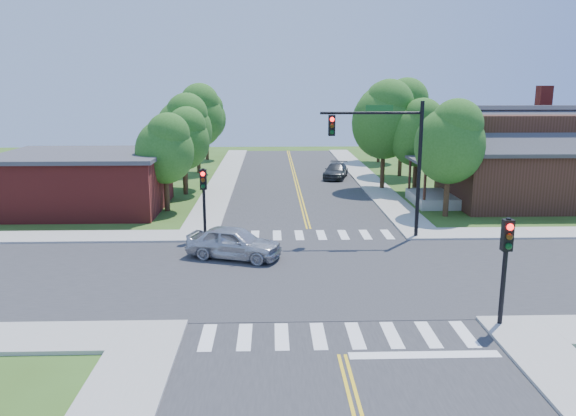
{
  "coord_description": "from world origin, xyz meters",
  "views": [
    {
      "loc": [
        -2.12,
        -23.05,
        8.08
      ],
      "look_at": [
        -1.3,
        3.3,
        2.2
      ],
      "focal_mm": 35.0,
      "sensor_mm": 36.0,
      "label": 1
    }
  ],
  "objects_px": {
    "house_ne": "(525,155)",
    "signal_mast_ne": "(388,147)",
    "signal_pole_nw": "(204,190)",
    "car_silver": "(234,243)",
    "signal_pole_se": "(506,252)",
    "car_dgrey": "(336,171)"
  },
  "relations": [
    {
      "from": "signal_pole_nw",
      "to": "car_dgrey",
      "type": "distance_m",
      "value": 21.33
    },
    {
      "from": "signal_mast_ne",
      "to": "signal_pole_nw",
      "type": "xyz_separation_m",
      "value": [
        -9.51,
        -0.01,
        -2.19
      ]
    },
    {
      "from": "signal_pole_se",
      "to": "signal_pole_nw",
      "type": "height_order",
      "value": "same"
    },
    {
      "from": "signal_mast_ne",
      "to": "house_ne",
      "type": "bearing_deg",
      "value": 37.68
    },
    {
      "from": "signal_pole_nw",
      "to": "car_silver",
      "type": "xyz_separation_m",
      "value": [
        1.73,
        -3.33,
        -1.9
      ]
    },
    {
      "from": "car_silver",
      "to": "car_dgrey",
      "type": "relative_size",
      "value": 1.02
    },
    {
      "from": "signal_pole_nw",
      "to": "house_ne",
      "type": "relative_size",
      "value": 0.29
    },
    {
      "from": "signal_pole_se",
      "to": "house_ne",
      "type": "xyz_separation_m",
      "value": [
        9.51,
        19.86,
        0.67
      ]
    },
    {
      "from": "signal_pole_se",
      "to": "signal_pole_nw",
      "type": "relative_size",
      "value": 1.0
    },
    {
      "from": "signal_pole_nw",
      "to": "house_ne",
      "type": "bearing_deg",
      "value": 22.69
    },
    {
      "from": "signal_pole_nw",
      "to": "car_silver",
      "type": "relative_size",
      "value": 0.79
    },
    {
      "from": "house_ne",
      "to": "signal_mast_ne",
      "type": "bearing_deg",
      "value": -142.32
    },
    {
      "from": "signal_pole_se",
      "to": "car_dgrey",
      "type": "relative_size",
      "value": 0.81
    },
    {
      "from": "house_ne",
      "to": "car_dgrey",
      "type": "relative_size",
      "value": 2.77
    },
    {
      "from": "signal_mast_ne",
      "to": "signal_pole_nw",
      "type": "distance_m",
      "value": 9.76
    },
    {
      "from": "signal_pole_nw",
      "to": "signal_mast_ne",
      "type": "bearing_deg",
      "value": 0.07
    },
    {
      "from": "signal_mast_ne",
      "to": "signal_pole_nw",
      "type": "relative_size",
      "value": 1.89
    },
    {
      "from": "car_silver",
      "to": "car_dgrey",
      "type": "bearing_deg",
      "value": 0.88
    },
    {
      "from": "car_dgrey",
      "to": "signal_pole_nw",
      "type": "bearing_deg",
      "value": -101.24
    },
    {
      "from": "signal_mast_ne",
      "to": "house_ne",
      "type": "height_order",
      "value": "signal_mast_ne"
    },
    {
      "from": "signal_pole_se",
      "to": "car_dgrey",
      "type": "height_order",
      "value": "signal_pole_se"
    },
    {
      "from": "car_silver",
      "to": "signal_mast_ne",
      "type": "bearing_deg",
      "value": -47.74
    }
  ]
}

